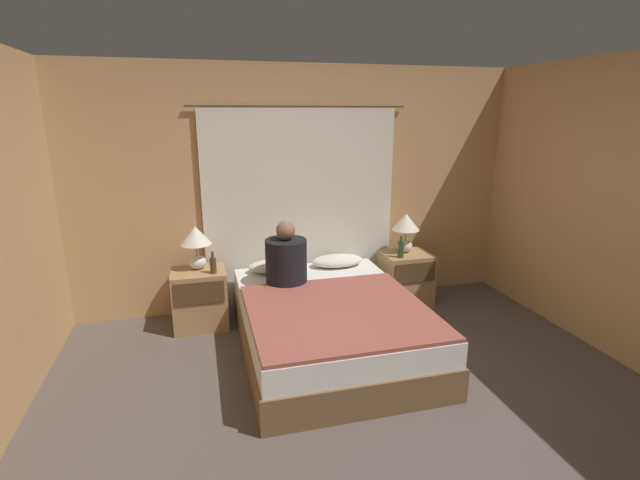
% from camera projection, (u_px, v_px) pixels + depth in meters
% --- Properties ---
extents(ground_plane, '(16.00, 16.00, 0.00)m').
position_uv_depth(ground_plane, '(365.00, 412.00, 3.26)').
color(ground_plane, '#564C47').
extents(wall_back, '(4.73, 0.06, 2.50)m').
position_uv_depth(wall_back, '(300.00, 189.00, 4.85)').
color(wall_back, tan).
rests_on(wall_back, ground_plane).
extents(curtain_panel, '(2.21, 0.03, 2.10)m').
position_uv_depth(curtain_panel, '(301.00, 209.00, 4.85)').
color(curtain_panel, silver).
rests_on(curtain_panel, ground_plane).
extents(bed, '(1.50, 2.05, 0.47)m').
position_uv_depth(bed, '(329.00, 325.00, 4.06)').
color(bed, brown).
rests_on(bed, ground_plane).
extents(nightstand_left, '(0.51, 0.43, 0.57)m').
position_uv_depth(nightstand_left, '(200.00, 298.00, 4.49)').
color(nightstand_left, '#A87F51').
rests_on(nightstand_left, ground_plane).
extents(nightstand_right, '(0.51, 0.43, 0.57)m').
position_uv_depth(nightstand_right, '(406.00, 279.00, 5.03)').
color(nightstand_right, '#A87F51').
rests_on(nightstand_right, ground_plane).
extents(lamp_left, '(0.30, 0.30, 0.42)m').
position_uv_depth(lamp_left, '(196.00, 240.00, 4.40)').
color(lamp_left, silver).
rests_on(lamp_left, nightstand_left).
extents(lamp_right, '(0.30, 0.30, 0.42)m').
position_uv_depth(lamp_right, '(406.00, 226.00, 4.94)').
color(lamp_right, silver).
rests_on(lamp_right, nightstand_right).
extents(pillow_left, '(0.54, 0.30, 0.12)m').
position_uv_depth(pillow_left, '(275.00, 266.00, 4.68)').
color(pillow_left, silver).
rests_on(pillow_left, bed).
extents(pillow_right, '(0.54, 0.30, 0.12)m').
position_uv_depth(pillow_right, '(337.00, 261.00, 4.84)').
color(pillow_right, silver).
rests_on(pillow_right, bed).
extents(blanket_on_bed, '(1.44, 1.42, 0.03)m').
position_uv_depth(blanket_on_bed, '(339.00, 311.00, 3.73)').
color(blanket_on_bed, '#994C42').
rests_on(blanket_on_bed, bed).
extents(person_left_in_bed, '(0.39, 0.39, 0.61)m').
position_uv_depth(person_left_in_bed, '(286.00, 259.00, 4.30)').
color(person_left_in_bed, black).
rests_on(person_left_in_bed, bed).
extents(beer_bottle_on_left_stand, '(0.06, 0.06, 0.21)m').
position_uv_depth(beer_bottle_on_left_stand, '(213.00, 265.00, 4.33)').
color(beer_bottle_on_left_stand, '#513819').
rests_on(beer_bottle_on_left_stand, nightstand_left).
extents(beer_bottle_on_right_stand, '(0.07, 0.07, 0.24)m').
position_uv_depth(beer_bottle_on_right_stand, '(401.00, 249.00, 4.80)').
color(beer_bottle_on_right_stand, '#2D4C28').
rests_on(beer_bottle_on_right_stand, nightstand_right).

